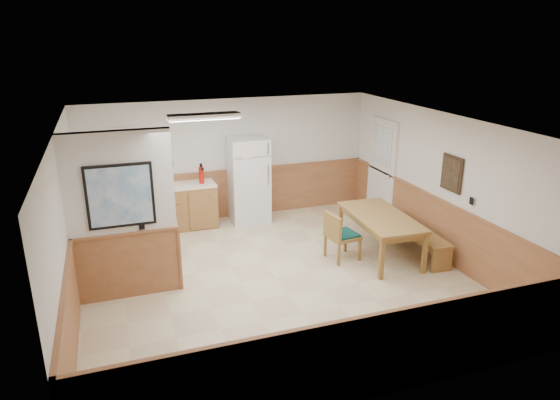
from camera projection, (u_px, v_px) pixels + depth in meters
name	position (u px, v px, depth m)	size (l,w,h in m)	color
ground	(276.00, 277.00, 8.06)	(6.00, 6.00, 0.00)	beige
ceiling	(275.00, 123.00, 7.25)	(6.00, 6.00, 0.02)	white
back_wall	(229.00, 159.00, 10.34)	(6.00, 0.02, 2.50)	silver
right_wall	(440.00, 186.00, 8.59)	(0.02, 6.00, 2.50)	silver
left_wall	(65.00, 229.00, 6.72)	(0.02, 6.00, 2.50)	silver
wainscot_back	(231.00, 194.00, 10.56)	(6.00, 0.04, 1.00)	#A86743
wainscot_right	(435.00, 226.00, 8.83)	(0.04, 6.00, 1.00)	#A86743
wainscot_left	(74.00, 278.00, 6.97)	(0.04, 6.00, 1.00)	#A86743
partition_wall	(123.00, 218.00, 7.14)	(1.50, 0.20, 2.50)	silver
kitchen_counter	(175.00, 206.00, 9.93)	(2.20, 0.61, 1.00)	olive
exterior_door	(381.00, 169.00, 10.34)	(0.07, 1.02, 2.15)	white
kitchen_window	(122.00, 153.00, 9.57)	(0.80, 0.04, 1.00)	white
wall_painting	(452.00, 173.00, 8.21)	(0.04, 0.50, 0.60)	#312213
fluorescent_fixture	(204.00, 116.00, 8.18)	(1.20, 0.30, 0.09)	white
refrigerator	(249.00, 180.00, 10.22)	(0.79, 0.73, 1.75)	white
dining_table	(381.00, 220.00, 8.65)	(0.98, 1.83, 0.75)	#AA743E
dining_bench	(416.00, 234.00, 8.89)	(0.47, 1.75, 0.45)	#AA743E
dining_chair	(338.00, 233.00, 8.54)	(0.74, 0.55, 0.85)	#AA743E
fire_extinguisher	(201.00, 175.00, 9.86)	(0.13, 0.13, 0.41)	red
soap_bottle	(125.00, 185.00, 9.45)	(0.07, 0.07, 0.21)	#198D40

